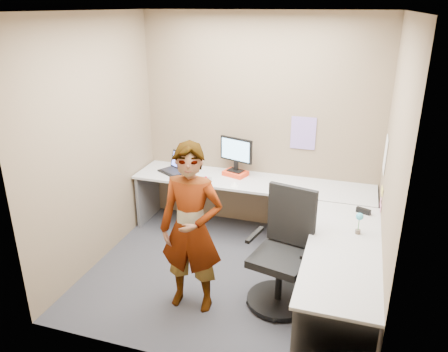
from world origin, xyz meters
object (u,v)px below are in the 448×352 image
(monitor, at_px, (236,152))
(office_chair, at_px, (283,259))
(person, at_px, (191,229))
(desk, at_px, (277,217))

(monitor, bearing_deg, office_chair, -39.75)
(office_chair, bearing_deg, person, -146.18)
(office_chair, height_order, person, person)
(desk, distance_m, person, 1.16)
(desk, bearing_deg, person, -122.94)
(monitor, bearing_deg, person, -70.15)
(person, bearing_deg, monitor, 89.19)
(desk, height_order, monitor, monitor)
(desk, height_order, office_chair, office_chair)
(desk, relative_size, monitor, 6.73)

